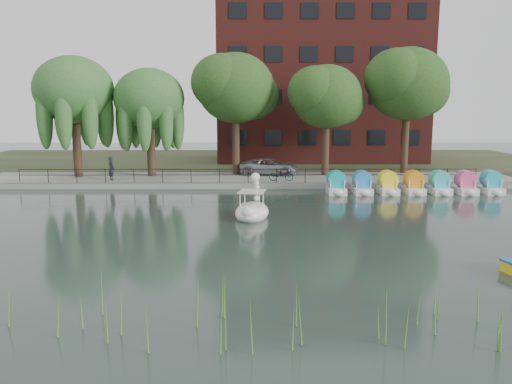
{
  "coord_description": "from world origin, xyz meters",
  "views": [
    {
      "loc": [
        0.36,
        -21.36,
        5.6
      ],
      "look_at": [
        0.5,
        4.0,
        1.3
      ],
      "focal_mm": 35.0,
      "sensor_mm": 36.0,
      "label": 1
    }
  ],
  "objects_px": {
    "minivan": "(269,165)",
    "pedestrian": "(111,167)",
    "bicycle": "(281,174)",
    "swan_boat": "(252,209)"
  },
  "relations": [
    {
      "from": "minivan",
      "to": "swan_boat",
      "type": "relative_size",
      "value": 1.8
    },
    {
      "from": "bicycle",
      "to": "swan_boat",
      "type": "distance_m",
      "value": 10.58
    },
    {
      "from": "minivan",
      "to": "swan_boat",
      "type": "bearing_deg",
      "value": -179.58
    },
    {
      "from": "swan_boat",
      "to": "pedestrian",
      "type": "bearing_deg",
      "value": 144.99
    },
    {
      "from": "pedestrian",
      "to": "bicycle",
      "type": "bearing_deg",
      "value": -134.99
    },
    {
      "from": "minivan",
      "to": "bicycle",
      "type": "height_order",
      "value": "minivan"
    },
    {
      "from": "bicycle",
      "to": "pedestrian",
      "type": "bearing_deg",
      "value": 93.93
    },
    {
      "from": "minivan",
      "to": "pedestrian",
      "type": "relative_size",
      "value": 2.67
    },
    {
      "from": "bicycle",
      "to": "pedestrian",
      "type": "distance_m",
      "value": 12.31
    },
    {
      "from": "pedestrian",
      "to": "swan_boat",
      "type": "distance_m",
      "value": 14.93
    }
  ]
}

